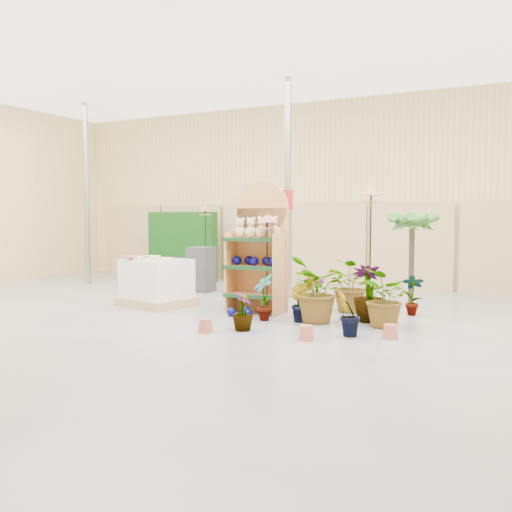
{
  "coord_description": "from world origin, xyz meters",
  "views": [
    {
      "loc": [
        4.82,
        -7.25,
        1.69
      ],
      "look_at": [
        0.3,
        1.5,
        1.0
      ],
      "focal_mm": 40.0,
      "sensor_mm": 36.0,
      "label": 1
    }
  ],
  "objects_px": {
    "display_shelf": "(259,252)",
    "bird_table_front": "(267,222)",
    "potted_plant_2": "(318,290)",
    "pallet_stack": "(156,282)"
  },
  "relations": [
    {
      "from": "bird_table_front",
      "to": "pallet_stack",
      "type": "bearing_deg",
      "value": 178.63
    },
    {
      "from": "display_shelf",
      "to": "bird_table_front",
      "type": "relative_size",
      "value": 1.34
    },
    {
      "from": "display_shelf",
      "to": "pallet_stack",
      "type": "xyz_separation_m",
      "value": [
        -2.04,
        -0.28,
        -0.62
      ]
    },
    {
      "from": "potted_plant_2",
      "to": "display_shelf",
      "type": "bearing_deg",
      "value": 156.68
    },
    {
      "from": "pallet_stack",
      "to": "bird_table_front",
      "type": "bearing_deg",
      "value": 10.49
    },
    {
      "from": "potted_plant_2",
      "to": "pallet_stack",
      "type": "bearing_deg",
      "value": 175.12
    },
    {
      "from": "display_shelf",
      "to": "bird_table_front",
      "type": "distance_m",
      "value": 0.71
    },
    {
      "from": "pallet_stack",
      "to": "display_shelf",
      "type": "bearing_deg",
      "value": 19.75
    },
    {
      "from": "bird_table_front",
      "to": "potted_plant_2",
      "type": "relative_size",
      "value": 1.64
    },
    {
      "from": "display_shelf",
      "to": "bird_table_front",
      "type": "bearing_deg",
      "value": -51.94
    }
  ]
}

